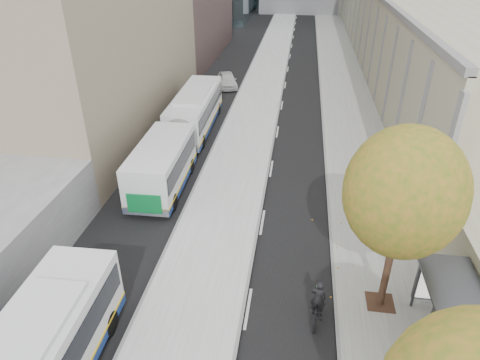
% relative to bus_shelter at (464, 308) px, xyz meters
% --- Properties ---
extents(bus_platform, '(4.25, 150.00, 0.15)m').
position_rel_bus_shelter_xyz_m(bus_platform, '(-9.56, 24.04, -2.11)').
color(bus_platform, '#A1A1A1').
rests_on(bus_platform, ground).
extents(sidewalk, '(4.75, 150.00, 0.08)m').
position_rel_bus_shelter_xyz_m(sidewalk, '(-1.56, 24.04, -2.15)').
color(sidewalk, gray).
rests_on(sidewalk, ground).
extents(building_tan, '(18.00, 92.00, 8.00)m').
position_rel_bus_shelter_xyz_m(building_tan, '(9.81, 53.04, 1.81)').
color(building_tan, tan).
rests_on(building_tan, ground).
extents(bus_shelter, '(1.90, 4.40, 2.53)m').
position_rel_bus_shelter_xyz_m(bus_shelter, '(0.00, 0.00, 0.00)').
color(bus_shelter, '#383A3F').
rests_on(bus_shelter, sidewalk).
extents(tree_c, '(4.20, 4.20, 7.28)m').
position_rel_bus_shelter_xyz_m(tree_c, '(-2.09, 2.04, 3.06)').
color(tree_c, black).
rests_on(tree_c, sidewalk).
extents(bus_far, '(2.85, 17.18, 2.86)m').
position_rel_bus_shelter_xyz_m(bus_far, '(-13.50, 14.85, -0.63)').
color(bus_far, silver).
rests_on(bus_far, ground).
extents(cyclist, '(0.68, 1.65, 2.04)m').
position_rel_bus_shelter_xyz_m(cyclist, '(-4.67, 0.74, -1.43)').
color(cyclist, black).
rests_on(cyclist, ground).
extents(distant_car, '(2.78, 4.42, 1.40)m').
position_rel_bus_shelter_xyz_m(distant_car, '(-12.99, 29.65, -1.49)').
color(distant_car, '#BBBBBB').
rests_on(distant_car, ground).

